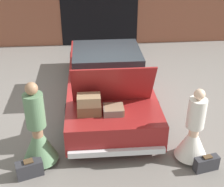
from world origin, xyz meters
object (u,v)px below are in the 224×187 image
(person_left, at_px, (38,136))
(suitcase_beside_left_person, at_px, (30,169))
(person_right, at_px, (193,135))
(suitcase_beside_right_person, at_px, (206,164))
(car, at_px, (107,79))

(person_left, distance_m, suitcase_beside_left_person, 0.60)
(person_left, xyz_separation_m, suitcase_beside_left_person, (-0.16, -0.36, -0.45))
(person_right, bearing_deg, person_left, 86.81)
(person_right, bearing_deg, suitcase_beside_right_person, -152.96)
(car, height_order, person_right, car)
(person_right, xyz_separation_m, suitcase_beside_right_person, (0.19, -0.36, -0.39))
(person_left, height_order, suitcase_beside_right_person, person_left)
(suitcase_beside_left_person, bearing_deg, person_left, 66.01)
(person_left, relative_size, suitcase_beside_left_person, 3.32)
(car, xyz_separation_m, person_left, (-1.46, -2.35, 0.04))
(person_right, xyz_separation_m, suitcase_beside_left_person, (-3.08, -0.24, -0.38))
(car, relative_size, person_left, 2.92)
(person_right, height_order, suitcase_beside_right_person, person_right)
(car, bearing_deg, suitcase_beside_right_person, -59.72)
(suitcase_beside_left_person, bearing_deg, person_right, 4.40)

